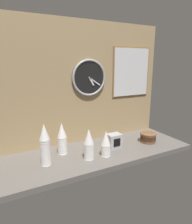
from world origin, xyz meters
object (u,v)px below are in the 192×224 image
at_px(bowl_stack_far_right, 148,137).
at_px(napkin_dispenser, 114,141).
at_px(menu_board, 131,72).
at_px(cup_stack_left, 45,144).
at_px(cup_stack_center, 89,144).
at_px(wall_clock, 89,78).
at_px(cup_stack_center_left, 62,138).
at_px(cup_stack_center_right, 106,143).

bearing_deg(bowl_stack_far_right, napkin_dispenser, 172.88).
bearing_deg(menu_board, cup_stack_left, -163.48).
distance_m(cup_stack_center, cup_stack_left, 0.32).
xyz_separation_m(bowl_stack_far_right, napkin_dispenser, (-0.34, 0.04, 0.01)).
bearing_deg(bowl_stack_far_right, wall_clock, 147.49).
relative_size(bowl_stack_far_right, napkin_dispenser, 1.21).
bearing_deg(bowl_stack_far_right, menu_board, 88.49).
distance_m(cup_stack_center_left, napkin_dispenser, 0.44).
bearing_deg(cup_stack_center_left, menu_board, 11.78).
height_order(cup_stack_center, cup_stack_left, cup_stack_left).
height_order(cup_stack_center, menu_board, menu_board).
distance_m(cup_stack_center, napkin_dispenser, 0.30).
bearing_deg(cup_stack_left, napkin_dispenser, 2.22).
bearing_deg(cup_stack_center_right, bowl_stack_far_right, 6.92).
distance_m(bowl_stack_far_right, wall_clock, 0.75).
bearing_deg(wall_clock, bowl_stack_far_right, -32.51).
xyz_separation_m(cup_stack_center_left, cup_stack_center_right, (0.28, -0.19, -0.03)).
bearing_deg(cup_stack_center, menu_board, 28.55).
xyz_separation_m(cup_stack_center, cup_stack_left, (-0.31, 0.06, 0.03)).
xyz_separation_m(cup_stack_center_right, napkin_dispenser, (0.14, 0.10, -0.04)).
bearing_deg(bowl_stack_far_right, cup_stack_center, -175.91).
xyz_separation_m(cup_stack_center_left, wall_clock, (0.31, 0.15, 0.45)).
bearing_deg(napkin_dispenser, bowl_stack_far_right, -7.12).
height_order(cup_stack_center_right, napkin_dispenser, cup_stack_center_right).
bearing_deg(napkin_dispenser, cup_stack_center, -162.83).
bearing_deg(bowl_stack_far_right, cup_stack_center_right, -173.08).
height_order(cup_stack_center_left, menu_board, menu_board).
bearing_deg(napkin_dispenser, menu_board, 36.28).
relative_size(cup_stack_left, wall_clock, 0.95).
bearing_deg(cup_stack_center_left, cup_stack_left, -144.29).
height_order(cup_stack_center, napkin_dispenser, cup_stack_center).
bearing_deg(menu_board, bowl_stack_far_right, -91.51).
relative_size(cup_stack_left, cup_stack_center_left, 1.20).
distance_m(cup_stack_left, menu_board, 1.08).
xyz_separation_m(cup_stack_left, wall_clock, (0.47, 0.27, 0.42)).
xyz_separation_m(cup_stack_left, napkin_dispenser, (0.59, 0.02, -0.09)).
height_order(wall_clock, napkin_dispenser, wall_clock).
xyz_separation_m(wall_clock, menu_board, (0.46, 0.01, 0.04)).
bearing_deg(cup_stack_center_left, cup_stack_center_right, -34.13).
xyz_separation_m(cup_stack_center_left, napkin_dispenser, (0.43, -0.09, -0.07)).
xyz_separation_m(cup_stack_center_left, menu_board, (0.77, 0.16, 0.49)).
height_order(cup_stack_center_right, menu_board, menu_board).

